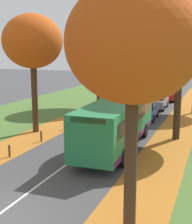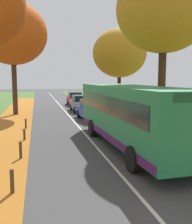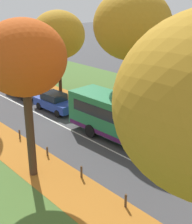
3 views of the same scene
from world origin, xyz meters
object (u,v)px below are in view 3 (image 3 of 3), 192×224
object	(u,v)px
bollard_fourth	(81,172)
bollard_third	(126,201)
car_grey_following	(23,88)
bollard_sixth	(20,134)
bollard_fifth	(47,151)
tree_right_near	(132,25)
tree_left_near	(24,59)
bus	(134,122)
car_blue_lead	(55,102)
tree_right_mid	(58,35)

from	to	relation	value
bollard_fourth	bollard_third	bearing A→B (deg)	-90.89
bollard_third	car_grey_following	xyz separation A→B (m)	(5.11, 18.49, 0.45)
bollard_sixth	car_grey_following	xyz separation A→B (m)	(5.09, 8.33, 0.48)
bollard_sixth	car_grey_following	size ratio (longest dim) A/B	0.16
bollard_fourth	bollard_fifth	bearing A→B (deg)	89.87
tree_right_near	bollard_third	distance (m)	13.23
bollard_third	bollard_fifth	distance (m)	6.77
tree_left_near	bus	distance (m)	8.58
car_blue_lead	car_grey_following	world-z (taller)	same
tree_left_near	bollard_fifth	size ratio (longest dim) A/B	14.08
bollard_third	bollard_fifth	xyz separation A→B (m)	(0.06, 6.77, -0.05)
tree_left_near	tree_right_mid	xyz separation A→B (m)	(10.54, 11.77, -0.85)
tree_left_near	bus	size ratio (longest dim) A/B	0.82
bollard_third	tree_left_near	bearing A→B (deg)	107.21
bollard_sixth	car_grey_following	distance (m)	9.78
bollard_sixth	car_blue_lead	xyz separation A→B (m)	(5.06, 2.83, 0.48)
bus	car_blue_lead	xyz separation A→B (m)	(-0.09, 8.87, -0.89)
bus	car_grey_following	world-z (taller)	bus
tree_right_near	car_blue_lead	size ratio (longest dim) A/B	2.36
bollard_third	car_blue_lead	size ratio (longest dim) A/B	0.17
tree_left_near	bollard_third	distance (m)	8.53
tree_right_mid	bollard_fourth	world-z (taller)	tree_right_mid
tree_right_near	tree_right_mid	bearing A→B (deg)	87.56
tree_right_mid	bollard_third	bearing A→B (deg)	-116.99
bollard_sixth	bus	size ratio (longest dim) A/B	0.06
bollard_fourth	bollard_sixth	xyz separation A→B (m)	(-0.04, 6.77, -0.03)
bollard_fifth	bollard_sixth	world-z (taller)	bollard_sixth
tree_right_near	car_blue_lead	world-z (taller)	tree_right_near
tree_right_near	bollard_sixth	distance (m)	11.32
tree_left_near	bollard_third	size ratio (longest dim) A/B	11.97
tree_right_near	bus	world-z (taller)	tree_right_near
tree_left_near	tree_right_near	distance (m)	10.31
car_grey_following	bollard_fourth	bearing A→B (deg)	-108.50
bus	car_grey_following	size ratio (longest dim) A/B	2.48
bus	car_blue_lead	distance (m)	8.91
car_blue_lead	car_grey_following	distance (m)	5.51
tree_right_mid	bus	world-z (taller)	tree_right_mid
bus	car_grey_following	distance (m)	14.40
tree_right_mid	bollard_sixth	distance (m)	12.58
tree_right_near	car_grey_following	size ratio (longest dim) A/B	2.38
car_blue_lead	tree_right_mid	bearing A→B (deg)	49.19
tree_right_near	bollard_third	size ratio (longest dim) A/B	13.98
tree_right_near	bollard_sixth	xyz separation A→B (m)	(-8.38, 2.77, -7.09)
bollard_third	tree_right_near	bearing A→B (deg)	41.35
tree_right_near	bollard_third	world-z (taller)	tree_right_near
tree_left_near	tree_right_mid	bearing A→B (deg)	48.16
tree_left_near	bus	bearing A→B (deg)	-11.76
car_grey_following	bollard_fifth	bearing A→B (deg)	-113.30
bollard_fifth	bollard_sixth	size ratio (longest dim) A/B	0.91
tree_left_near	bollard_third	bearing A→B (deg)	-72.79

